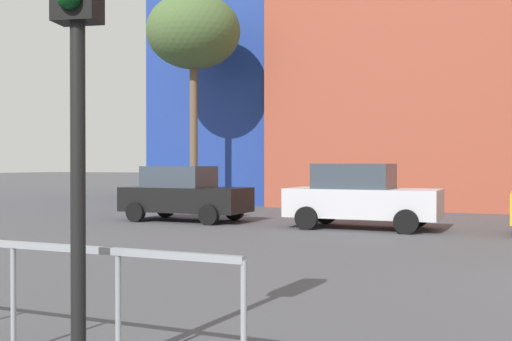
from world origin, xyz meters
TOP-DOWN VIEW (x-y plane):
  - building_backdrop at (-2.89, 19.18)m, footprint 30.28×12.78m
  - parked_car_0 at (-11.88, 6.22)m, footprint 3.88×1.91m
  - parked_car_1 at (-6.39, 6.22)m, footprint 4.05×1.99m
  - traffic_light_near_left at (-5.68, -6.18)m, footprint 0.40×0.39m
  - bare_tree_0 at (-14.12, 10.83)m, footprint 3.66×3.66m

SIDE VIEW (x-z plane):
  - parked_car_0 at x=-11.88m, z-range 0.00..1.68m
  - parked_car_1 at x=-6.39m, z-range 0.00..1.75m
  - traffic_light_near_left at x=-5.68m, z-range 0.89..4.66m
  - building_backdrop at x=-2.89m, z-range -0.98..11.37m
  - bare_tree_0 at x=-14.12m, z-range 2.67..11.06m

